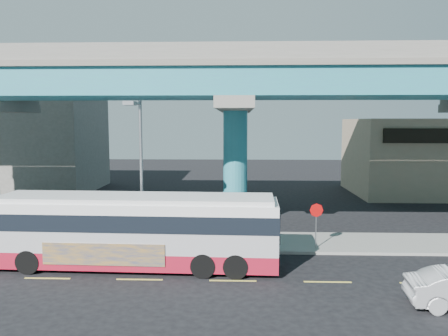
{
  "coord_description": "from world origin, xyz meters",
  "views": [
    {
      "loc": [
        0.26,
        -18.21,
        6.71
      ],
      "look_at": [
        -0.53,
        4.0,
        4.37
      ],
      "focal_mm": 35.0,
      "sensor_mm": 36.0,
      "label": 1
    }
  ],
  "objects": [
    {
      "name": "ground",
      "position": [
        0.0,
        0.0,
        0.0
      ],
      "size": [
        120.0,
        120.0,
        0.0
      ],
      "primitive_type": "plane",
      "color": "black",
      "rests_on": "ground"
    },
    {
      "name": "sidewalk",
      "position": [
        0.0,
        5.5,
        0.07
      ],
      "size": [
        70.0,
        4.0,
        0.15
      ],
      "primitive_type": "cube",
      "color": "gray",
      "rests_on": "ground"
    },
    {
      "name": "lane_markings",
      "position": [
        -0.0,
        -0.3,
        0.01
      ],
      "size": [
        58.0,
        0.12,
        0.01
      ],
      "color": "#D8C64C",
      "rests_on": "ground"
    },
    {
      "name": "viaduct",
      "position": [
        -0.0,
        9.11,
        9.14
      ],
      "size": [
        52.0,
        12.4,
        11.7
      ],
      "color": "teal",
      "rests_on": "ground"
    },
    {
      "name": "building_beige",
      "position": [
        18.0,
        22.98,
        3.51
      ],
      "size": [
        14.0,
        10.23,
        7.0
      ],
      "color": "tan",
      "rests_on": "ground"
    },
    {
      "name": "building_concrete",
      "position": [
        -20.0,
        24.0,
        4.5
      ],
      "size": [
        12.0,
        10.0,
        9.0
      ],
      "primitive_type": "cube",
      "color": "gray",
      "rests_on": "ground"
    },
    {
      "name": "transit_bus",
      "position": [
        -4.49,
        1.35,
        1.84
      ],
      "size": [
        13.17,
        3.22,
        3.36
      ],
      "rotation": [
        0.0,
        0.0,
        -0.03
      ],
      "color": "maroon",
      "rests_on": "ground"
    },
    {
      "name": "street_lamp",
      "position": [
        -4.8,
        3.44,
        5.15
      ],
      "size": [
        0.5,
        2.51,
        7.68
      ],
      "color": "gray",
      "rests_on": "sidewalk"
    },
    {
      "name": "stop_sign",
      "position": [
        4.26,
        4.18,
        1.84
      ],
      "size": [
        0.71,
        0.12,
        2.37
      ],
      "rotation": [
        0.0,
        0.0,
        -0.27
      ],
      "color": "gray",
      "rests_on": "sidewalk"
    }
  ]
}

